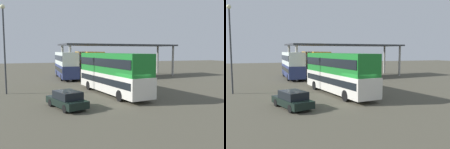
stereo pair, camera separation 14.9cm
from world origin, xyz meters
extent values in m
plane|color=#4E4A3C|center=(0.00, 0.00, 0.00)|extent=(140.00, 140.00, 0.00)
cube|color=silver|center=(-0.31, 4.39, 1.26)|extent=(4.26, 11.52, 1.83)
cube|color=#1A7428|center=(-0.31, 4.39, 3.17)|extent=(4.15, 11.29, 1.98)
cube|color=black|center=(-0.31, 4.39, 1.48)|extent=(4.22, 11.08, 0.62)
cube|color=black|center=(-0.31, 4.39, 3.27)|extent=(4.22, 11.08, 0.79)
cube|color=black|center=(-1.24, 9.89, 1.54)|extent=(2.05, 0.44, 1.10)
cube|color=orange|center=(-1.24, 9.89, 2.42)|extent=(1.68, 0.36, 0.36)
cylinder|color=black|center=(-1.97, 7.66, 0.50)|extent=(0.44, 1.03, 1.00)
cylinder|color=black|center=(0.18, 8.02, 0.50)|extent=(0.44, 1.03, 1.00)
cylinder|color=black|center=(-0.81, 0.76, 0.50)|extent=(0.44, 1.03, 1.00)
cylinder|color=black|center=(1.34, 1.13, 0.50)|extent=(0.44, 1.03, 1.00)
cube|color=black|center=(-5.56, -0.14, 0.49)|extent=(2.90, 4.39, 0.55)
cube|color=black|center=(-5.49, -0.33, 1.06)|extent=(2.18, 2.61, 0.58)
cylinder|color=black|center=(-6.68, 0.81, 0.30)|extent=(0.38, 0.63, 0.60)
cylinder|color=black|center=(-5.25, 1.30, 0.30)|extent=(0.38, 0.63, 0.60)
cylinder|color=black|center=(-5.86, -1.58, 0.30)|extent=(0.38, 0.63, 0.60)
cylinder|color=black|center=(-4.43, -1.08, 0.30)|extent=(0.38, 0.63, 0.60)
cube|color=navy|center=(-2.83, 19.79, 1.27)|extent=(2.48, 10.22, 1.83)
cube|color=white|center=(-2.83, 19.79, 3.17)|extent=(2.41, 10.01, 1.98)
cube|color=black|center=(-2.83, 19.79, 1.48)|extent=(2.52, 9.81, 0.62)
cube|color=black|center=(-2.83, 19.79, 3.27)|extent=(2.52, 9.81, 0.79)
cube|color=black|center=(-2.85, 24.85, 1.54)|extent=(2.08, 0.11, 1.10)
cube|color=orange|center=(-2.85, 24.85, 2.42)|extent=(1.71, 0.09, 0.36)
cylinder|color=black|center=(-3.95, 22.95, 0.50)|extent=(0.28, 1.00, 1.00)
cylinder|color=black|center=(-1.74, 22.96, 0.50)|extent=(0.28, 1.00, 1.00)
cylinder|color=black|center=(-3.92, 16.62, 0.50)|extent=(0.28, 1.00, 1.00)
cylinder|color=black|center=(-1.72, 16.63, 0.50)|extent=(0.28, 1.00, 1.00)
cube|color=white|center=(0.53, 18.75, 1.29)|extent=(2.75, 11.24, 1.87)
cube|color=orange|center=(0.53, 18.75, 3.23)|extent=(2.67, 11.02, 2.03)
cube|color=black|center=(0.53, 18.75, 1.51)|extent=(2.78, 10.80, 0.64)
cube|color=black|center=(0.53, 18.75, 3.33)|extent=(2.78, 10.80, 0.81)
cube|color=black|center=(0.64, 24.29, 1.57)|extent=(2.16, 0.14, 1.12)
cube|color=orange|center=(0.64, 24.29, 2.46)|extent=(1.78, 0.11, 0.36)
cylinder|color=black|center=(-0.55, 22.24, 0.50)|extent=(0.30, 1.01, 1.00)
cylinder|color=black|center=(1.75, 22.20, 0.50)|extent=(0.30, 1.01, 1.00)
cylinder|color=black|center=(-0.68, 15.30, 0.50)|extent=(0.30, 1.01, 1.00)
cylinder|color=black|center=(1.62, 15.26, 0.50)|extent=(0.30, 1.01, 1.00)
cube|color=#33353A|center=(6.17, 19.00, 5.32)|extent=(20.33, 8.01, 0.25)
cylinder|color=#9E9B93|center=(15.12, 22.33, 2.60)|extent=(0.36, 0.36, 5.20)
cylinder|color=#9E9B93|center=(15.66, 17.91, 2.60)|extent=(0.36, 0.36, 5.20)
cylinder|color=#9E9B93|center=(-3.33, 20.08, 2.60)|extent=(0.36, 0.36, 5.20)
cylinder|color=#9E9B93|center=(-2.79, 15.66, 2.60)|extent=(0.36, 0.36, 5.20)
cylinder|color=#33353A|center=(-10.56, 7.87, 4.30)|extent=(0.16, 0.16, 8.60)
sphere|color=beige|center=(-10.56, 7.87, 8.75)|extent=(0.44, 0.44, 0.44)
camera|label=1|loc=(-8.00, -18.22, 4.43)|focal=37.92mm
camera|label=2|loc=(-7.86, -18.27, 4.43)|focal=37.92mm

